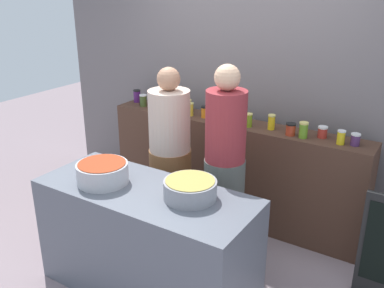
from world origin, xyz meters
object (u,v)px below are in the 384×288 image
Objects in this scene: preserve_jar_4 at (187,105)px; preserve_jar_9 at (249,120)px; preserve_jar_12 at (303,130)px; cooking_pot_left at (103,173)px; cooking_pot_center at (190,189)px; preserve_jar_3 at (172,106)px; preserve_jar_5 at (190,109)px; preserve_jar_7 at (219,111)px; cook_with_tongs at (170,166)px; preserve_jar_10 at (271,122)px; preserve_jar_11 at (291,129)px; preserve_jar_8 at (235,115)px; cook_in_cap at (224,177)px; preserve_jar_1 at (143,100)px; preserve_jar_15 at (355,139)px; preserve_jar_14 at (341,137)px; preserve_jar_2 at (154,102)px; preserve_jar_13 at (323,132)px; preserve_jar_6 at (205,112)px; preserve_jar_0 at (137,96)px.

preserve_jar_9 reaches higher than preserve_jar_4.
preserve_jar_12 reaches higher than cooking_pot_left.
cooking_pot_center is (0.93, -1.39, -0.14)m from preserve_jar_4.
preserve_jar_5 reaches higher than preserve_jar_3.
preserve_jar_7 is 0.81m from cook_with_tongs.
cooking_pot_left is 0.84m from cook_with_tongs.
preserve_jar_3 is 1.12× the size of preserve_jar_7.
preserve_jar_11 is at bearing -14.54° from preserve_jar_10.
cooking_pot_left is (0.35, -1.42, -0.13)m from preserve_jar_3.
cook_with_tongs reaches higher than preserve_jar_8.
preserve_jar_1 is at bearing 154.28° from cook_in_cap.
preserve_jar_15 is 0.06× the size of cook_with_tongs.
preserve_jar_11 is 0.44m from preserve_jar_14.
preserve_jar_7 is at bearing 171.23° from preserve_jar_8.
preserve_jar_11 is 0.29× the size of cooking_pot_center.
preserve_jar_14 reaches higher than preserve_jar_7.
preserve_jar_1 is at bearing -168.42° from preserve_jar_4.
preserve_jar_10 is 0.08× the size of cook_in_cap.
preserve_jar_2 is at bearing 135.92° from cook_with_tongs.
cooking_pot_center is (0.35, -1.36, -0.13)m from preserve_jar_8.
preserve_jar_2 is at bearing -178.35° from preserve_jar_13.
preserve_jar_12 reaches higher than preserve_jar_6.
preserve_jar_9 is 1.29m from cooking_pot_center.
preserve_jar_7 is (1.07, 0.00, -0.01)m from preserve_jar_0.
cook_with_tongs reaches higher than preserve_jar_4.
preserve_jar_8 is (0.57, -0.03, -0.01)m from preserve_jar_4.
preserve_jar_5 reaches higher than preserve_jar_8.
preserve_jar_4 reaches higher than preserve_jar_8.
preserve_jar_10 is 1.17× the size of preserve_jar_14.
preserve_jar_5 reaches higher than preserve_jar_14.
preserve_jar_4 is 0.94× the size of preserve_jar_9.
preserve_jar_10 is at bearing 1.18° from preserve_jar_1.
preserve_jar_10 reaches higher than preserve_jar_6.
preserve_jar_1 is at bearing -173.13° from preserve_jar_7.
preserve_jar_10 is at bearing 169.70° from preserve_jar_12.
preserve_jar_8 is 1.41m from cooking_pot_center.
preserve_jar_0 is 0.36× the size of cooking_pot_center.
preserve_jar_10 is at bearing -7.34° from preserve_jar_7.
preserve_jar_7 is at bearing 0.43° from preserve_jar_4.
preserve_jar_3 is 0.52m from preserve_jar_7.
preserve_jar_2 is at bearing 179.30° from preserve_jar_14.
cook_in_cap reaches higher than preserve_jar_9.
preserve_jar_13 is (2.13, -0.03, -0.02)m from preserve_jar_0.
preserve_jar_4 is 1.63m from preserve_jar_14.
preserve_jar_2 reaches higher than preserve_jar_14.
preserve_jar_3 reaches higher than preserve_jar_11.
preserve_jar_5 reaches higher than preserve_jar_4.
preserve_jar_15 is at bearing -3.40° from preserve_jar_7.
preserve_jar_8 reaches higher than cooking_pot_center.
preserve_jar_0 reaches higher than preserve_jar_8.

